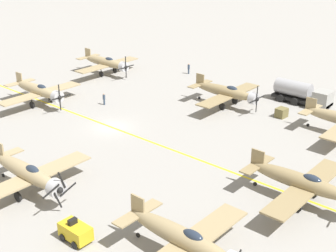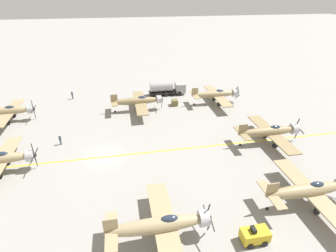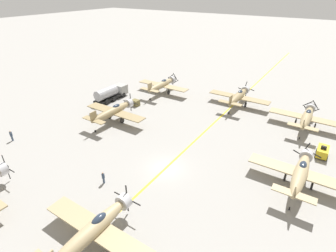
{
  "view_description": "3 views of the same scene",
  "coord_description": "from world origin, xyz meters",
  "px_view_note": "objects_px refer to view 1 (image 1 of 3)",
  "views": [
    {
      "loc": [
        34.58,
        38.95,
        21.8
      ],
      "look_at": [
        1.52,
        10.27,
        3.46
      ],
      "focal_mm": 50.0,
      "sensor_mm": 36.0,
      "label": 1
    },
    {
      "loc": [
        31.96,
        3.2,
        21.28
      ],
      "look_at": [
        -1.79,
        9.6,
        3.12
      ],
      "focal_mm": 28.0,
      "sensor_mm": 36.0,
      "label": 2
    },
    {
      "loc": [
        15.43,
        -23.12,
        21.36
      ],
      "look_at": [
        -3.6,
        6.06,
        2.54
      ],
      "focal_mm": 28.0,
      "sensor_mm": 36.0,
      "label": 3
    }
  ],
  "objects_px": {
    "airplane_mid_left": "(227,92)",
    "airplane_near_center": "(39,91)",
    "airplane_mid_right": "(28,173)",
    "ground_crew_inspecting": "(189,68)",
    "airplane_far_right": "(184,239)",
    "airplane_far_center": "(303,183)",
    "airplane_near_left": "(106,63)",
    "ground_crew_walking": "(104,99)",
    "fuel_tanker": "(302,93)",
    "tow_tractor": "(75,231)",
    "supply_crate_by_tanker": "(282,113)"
  },
  "relations": [
    {
      "from": "airplane_mid_right",
      "to": "fuel_tanker",
      "type": "distance_m",
      "value": 38.51
    },
    {
      "from": "airplane_far_center",
      "to": "supply_crate_by_tanker",
      "type": "distance_m",
      "value": 20.47
    },
    {
      "from": "supply_crate_by_tanker",
      "to": "airplane_mid_right",
      "type": "bearing_deg",
      "value": -14.2
    },
    {
      "from": "airplane_near_center",
      "to": "ground_crew_inspecting",
      "type": "relative_size",
      "value": 6.88
    },
    {
      "from": "fuel_tanker",
      "to": "tow_tractor",
      "type": "distance_m",
      "value": 39.5
    },
    {
      "from": "airplane_far_right",
      "to": "tow_tractor",
      "type": "xyz_separation_m",
      "value": [
        3.38,
        -7.85,
        -1.22
      ]
    },
    {
      "from": "tow_tractor",
      "to": "airplane_near_center",
      "type": "bearing_deg",
      "value": -120.13
    },
    {
      "from": "ground_crew_inspecting",
      "to": "airplane_far_right",
      "type": "bearing_deg",
      "value": 38.21
    },
    {
      "from": "airplane_mid_left",
      "to": "tow_tractor",
      "type": "height_order",
      "value": "airplane_mid_left"
    },
    {
      "from": "airplane_far_center",
      "to": "airplane_near_center",
      "type": "bearing_deg",
      "value": -96.78
    },
    {
      "from": "airplane_far_right",
      "to": "fuel_tanker",
      "type": "xyz_separation_m",
      "value": [
        -36.1,
        -8.79,
        -0.5
      ]
    },
    {
      "from": "airplane_near_left",
      "to": "ground_crew_walking",
      "type": "relative_size",
      "value": 7.42
    },
    {
      "from": "airplane_mid_left",
      "to": "airplane_near_center",
      "type": "height_order",
      "value": "airplane_mid_left"
    },
    {
      "from": "airplane_mid_right",
      "to": "ground_crew_inspecting",
      "type": "height_order",
      "value": "airplane_mid_right"
    },
    {
      "from": "tow_tractor",
      "to": "airplane_mid_left",
      "type": "bearing_deg",
      "value": -165.84
    },
    {
      "from": "tow_tractor",
      "to": "supply_crate_by_tanker",
      "type": "distance_m",
      "value": 33.24
    },
    {
      "from": "airplane_mid_right",
      "to": "fuel_tanker",
      "type": "relative_size",
      "value": 1.5
    },
    {
      "from": "airplane_far_center",
      "to": "ground_crew_walking",
      "type": "relative_size",
      "value": 7.42
    },
    {
      "from": "ground_crew_walking",
      "to": "airplane_mid_left",
      "type": "bearing_deg",
      "value": 128.85
    },
    {
      "from": "airplane_far_center",
      "to": "ground_crew_inspecting",
      "type": "xyz_separation_m",
      "value": [
        -24.59,
        -32.04,
        -1.06
      ]
    },
    {
      "from": "airplane_near_center",
      "to": "ground_crew_walking",
      "type": "distance_m",
      "value": 8.76
    },
    {
      "from": "airplane_near_left",
      "to": "tow_tractor",
      "type": "xyz_separation_m",
      "value": [
        31.6,
        31.42,
        -1.22
      ]
    },
    {
      "from": "ground_crew_inspecting",
      "to": "supply_crate_by_tanker",
      "type": "distance_m",
      "value": 22.22
    },
    {
      "from": "airplane_near_left",
      "to": "airplane_mid_right",
      "type": "distance_m",
      "value": 37.61
    },
    {
      "from": "airplane_far_right",
      "to": "ground_crew_walking",
      "type": "height_order",
      "value": "airplane_far_right"
    },
    {
      "from": "airplane_mid_left",
      "to": "tow_tractor",
      "type": "relative_size",
      "value": 4.62
    },
    {
      "from": "airplane_mid_right",
      "to": "ground_crew_walking",
      "type": "relative_size",
      "value": 7.42
    },
    {
      "from": "airplane_far_center",
      "to": "supply_crate_by_tanker",
      "type": "height_order",
      "value": "airplane_far_center"
    },
    {
      "from": "airplane_mid_left",
      "to": "airplane_far_right",
      "type": "height_order",
      "value": "airplane_mid_left"
    },
    {
      "from": "airplane_mid_right",
      "to": "tow_tractor",
      "type": "relative_size",
      "value": 4.62
    },
    {
      "from": "airplane_far_center",
      "to": "airplane_mid_right",
      "type": "xyz_separation_m",
      "value": [
        14.37,
        -19.08,
        -0.0
      ]
    },
    {
      "from": "fuel_tanker",
      "to": "ground_crew_inspecting",
      "type": "relative_size",
      "value": 4.59
    },
    {
      "from": "airplane_far_right",
      "to": "airplane_near_center",
      "type": "relative_size",
      "value": 1.0
    },
    {
      "from": "airplane_near_left",
      "to": "airplane_near_center",
      "type": "xyz_separation_m",
      "value": [
        15.65,
        3.95,
        0.0
      ]
    },
    {
      "from": "airplane_far_right",
      "to": "ground_crew_walking",
      "type": "relative_size",
      "value": 7.42
    },
    {
      "from": "airplane_mid_left",
      "to": "ground_crew_inspecting",
      "type": "distance_m",
      "value": 16.1
    },
    {
      "from": "airplane_near_left",
      "to": "ground_crew_walking",
      "type": "height_order",
      "value": "airplane_near_left"
    },
    {
      "from": "fuel_tanker",
      "to": "supply_crate_by_tanker",
      "type": "distance_m",
      "value": 6.32
    },
    {
      "from": "supply_crate_by_tanker",
      "to": "ground_crew_walking",
      "type": "bearing_deg",
      "value": -60.18
    },
    {
      "from": "ground_crew_inspecting",
      "to": "airplane_near_center",
      "type": "bearing_deg",
      "value": -13.52
    },
    {
      "from": "fuel_tanker",
      "to": "ground_crew_walking",
      "type": "xyz_separation_m",
      "value": [
        17.88,
        -19.95,
        -0.63
      ]
    },
    {
      "from": "airplane_near_left",
      "to": "ground_crew_walking",
      "type": "bearing_deg",
      "value": 35.57
    },
    {
      "from": "fuel_tanker",
      "to": "ground_crew_walking",
      "type": "bearing_deg",
      "value": -48.14
    },
    {
      "from": "airplane_near_left",
      "to": "supply_crate_by_tanker",
      "type": "relative_size",
      "value": 8.4
    },
    {
      "from": "airplane_near_center",
      "to": "tow_tractor",
      "type": "distance_m",
      "value": 31.79
    },
    {
      "from": "airplane_mid_left",
      "to": "airplane_mid_right",
      "type": "bearing_deg",
      "value": -5.83
    },
    {
      "from": "airplane_mid_left",
      "to": "ground_crew_walking",
      "type": "bearing_deg",
      "value": -56.01
    },
    {
      "from": "airplane_mid_left",
      "to": "supply_crate_by_tanker",
      "type": "relative_size",
      "value": 8.4
    },
    {
      "from": "airplane_mid_left",
      "to": "airplane_near_center",
      "type": "bearing_deg",
      "value": -55.39
    },
    {
      "from": "airplane_far_right",
      "to": "airplane_mid_right",
      "type": "distance_m",
      "value": 16.5
    }
  ]
}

